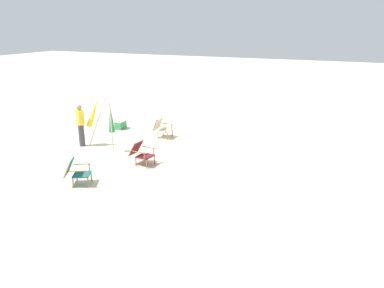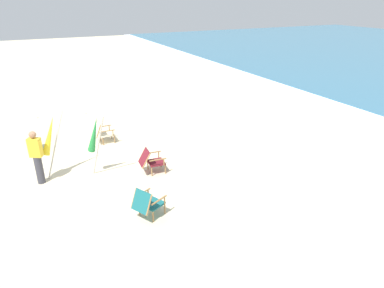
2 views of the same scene
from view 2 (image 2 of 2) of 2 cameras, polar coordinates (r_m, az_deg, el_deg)
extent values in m
plane|color=beige|center=(10.74, -15.11, -5.66)|extent=(80.00, 80.00, 0.00)
cube|color=white|center=(17.54, 28.82, 3.76)|extent=(80.00, 1.10, 0.06)
cube|color=maroon|center=(10.72, -5.99, -3.04)|extent=(0.55, 0.52, 0.04)
cube|color=maroon|center=(10.54, -7.97, -2.27)|extent=(0.51, 0.33, 0.47)
cylinder|color=olive|center=(11.05, -5.22, -3.10)|extent=(0.04, 0.04, 0.32)
cylinder|color=olive|center=(10.65, -4.48, -4.15)|extent=(0.04, 0.04, 0.32)
cylinder|color=olive|center=(10.95, -7.38, -3.46)|extent=(0.04, 0.04, 0.32)
cylinder|color=olive|center=(10.54, -6.72, -4.54)|extent=(0.04, 0.04, 0.32)
cube|color=olive|center=(10.87, -6.55, -1.41)|extent=(0.08, 0.53, 0.02)
cylinder|color=olive|center=(10.96, -5.58, -1.78)|extent=(0.04, 0.04, 0.22)
cube|color=olive|center=(10.38, -5.71, -2.62)|extent=(0.08, 0.53, 0.02)
cylinder|color=olive|center=(10.47, -4.70, -2.99)|extent=(0.04, 0.04, 0.22)
cylinder|color=olive|center=(10.77, -8.31, -1.72)|extent=(0.06, 0.30, 0.47)
cylinder|color=olive|center=(10.32, -7.61, -2.84)|extent=(0.06, 0.30, 0.47)
cube|color=beige|center=(13.23, -14.00, 1.64)|extent=(0.52, 0.48, 0.04)
cube|color=beige|center=(13.09, -15.54, 2.36)|extent=(0.50, 0.23, 0.49)
cylinder|color=olive|center=(13.54, -13.28, 1.50)|extent=(0.04, 0.04, 0.32)
cylinder|color=olive|center=(13.12, -12.79, 0.82)|extent=(0.04, 0.04, 0.32)
cylinder|color=olive|center=(13.47, -15.06, 1.18)|extent=(0.04, 0.04, 0.32)
cylinder|color=olive|center=(13.04, -14.62, 0.49)|extent=(0.04, 0.04, 0.32)
cube|color=olive|center=(13.41, -14.46, 2.90)|extent=(0.04, 0.53, 0.02)
cylinder|color=olive|center=(13.48, -13.63, 2.59)|extent=(0.04, 0.04, 0.22)
cube|color=olive|center=(12.89, -13.90, 2.12)|extent=(0.04, 0.53, 0.02)
cylinder|color=olive|center=(12.97, -13.04, 1.81)|extent=(0.04, 0.04, 0.22)
cylinder|color=olive|center=(13.32, -15.77, 2.71)|extent=(0.04, 0.23, 0.50)
cylinder|color=olive|center=(12.85, -15.31, 2.00)|extent=(0.04, 0.23, 0.50)
cube|color=#196066|center=(8.72, -6.71, -9.81)|extent=(0.68, 0.66, 0.04)
cube|color=#196066|center=(8.39, -8.43, -9.47)|extent=(0.55, 0.45, 0.49)
cylinder|color=olive|center=(9.08, -6.81, -9.56)|extent=(0.04, 0.04, 0.32)
cylinder|color=olive|center=(8.81, -4.55, -10.60)|extent=(0.04, 0.04, 0.32)
cylinder|color=olive|center=(8.83, -8.76, -10.74)|extent=(0.04, 0.04, 0.32)
cylinder|color=olive|center=(8.55, -6.50, -11.86)|extent=(0.04, 0.04, 0.32)
cube|color=olive|center=(8.76, -8.21, -8.02)|extent=(0.27, 0.49, 0.02)
cylinder|color=olive|center=(8.93, -7.32, -8.14)|extent=(0.04, 0.04, 0.22)
cube|color=olive|center=(8.43, -5.47, -9.27)|extent=(0.27, 0.49, 0.02)
cylinder|color=olive|center=(8.60, -4.59, -9.36)|extent=(0.04, 0.04, 0.22)
cylinder|color=olive|center=(8.55, -9.66, -8.87)|extent=(0.15, 0.24, 0.49)
cylinder|color=olive|center=(8.24, -7.15, -10.08)|extent=(0.15, 0.24, 0.49)
cylinder|color=#B7B2A8|center=(10.49, -15.37, -0.36)|extent=(0.61, 0.44, 2.00)
cone|color=#23843D|center=(10.44, -16.03, 1.52)|extent=(0.60, 0.51, 1.16)
sphere|color=#B7B2A8|center=(10.37, -17.28, 5.05)|extent=(0.06, 0.06, 0.06)
cylinder|color=#B7B2A8|center=(11.03, -21.82, -0.15)|extent=(0.38, 0.75, 1.97)
cone|color=yellow|center=(10.85, -22.68, 1.29)|extent=(0.46, 0.66, 1.16)
sphere|color=#B7B2A8|center=(10.54, -24.37, 4.09)|extent=(0.06, 0.06, 0.06)
cylinder|color=#383842|center=(10.93, -24.08, -3.93)|extent=(0.22, 0.22, 0.86)
cube|color=gold|center=(10.65, -24.70, -0.53)|extent=(0.34, 0.39, 0.56)
sphere|color=#9E7051|center=(10.51, -25.05, 1.42)|extent=(0.20, 0.20, 0.20)
cube|color=#338C4C|center=(13.48, -24.71, -0.16)|extent=(0.48, 0.34, 0.34)
cube|color=white|center=(13.41, -24.86, 0.62)|extent=(0.49, 0.35, 0.06)
camera|label=1|loc=(9.40, 71.13, 4.70)|focal=35.00mm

